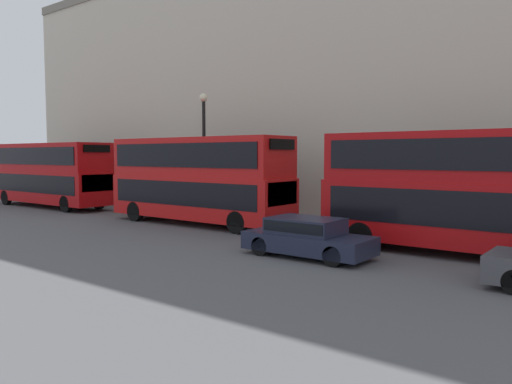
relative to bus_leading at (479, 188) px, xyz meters
name	(u,v)px	position (x,y,z in m)	size (l,w,h in m)	color
bus_leading	(479,188)	(0.00, 0.00, 0.00)	(2.59, 10.46, 4.19)	#B20C0F
bus_second_in_queue	(198,177)	(0.00, 12.87, 0.01)	(2.59, 10.05, 4.23)	red
bus_third_in_queue	(50,172)	(0.00, 26.36, -0.03)	(2.59, 10.53, 4.14)	#B20C0F
car_hatchback	(307,236)	(-3.40, 4.51, -1.62)	(1.83, 4.33, 1.31)	#1E2338
street_lamp	(204,142)	(1.67, 14.07, 1.76)	(0.44, 0.44, 6.62)	black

